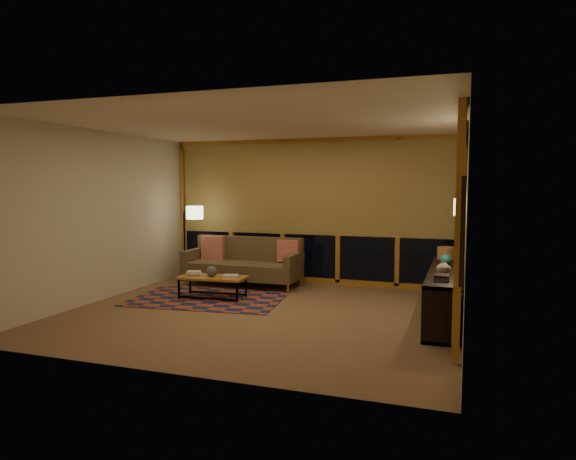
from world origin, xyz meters
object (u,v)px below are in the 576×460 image
(sofa, at_px, (242,262))
(floor_lamp, at_px, (184,243))
(coffee_table, at_px, (213,287))
(bookshelf, at_px, (444,293))

(sofa, bearing_deg, floor_lamp, 173.32)
(coffee_table, height_order, floor_lamp, floor_lamp)
(sofa, height_order, coffee_table, sofa)
(coffee_table, relative_size, bookshelf, 0.40)
(sofa, xyz_separation_m, coffee_table, (-0.02, -1.15, -0.25))
(coffee_table, distance_m, floor_lamp, 1.89)
(bookshelf, bearing_deg, floor_lamp, 164.93)
(sofa, relative_size, bookshelf, 0.77)
(bookshelf, bearing_deg, coffee_table, 179.67)
(sofa, relative_size, coffee_table, 1.94)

